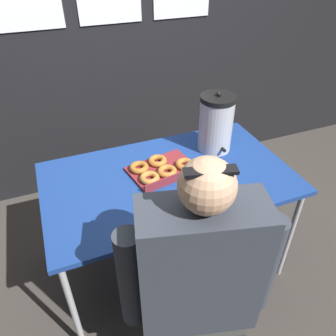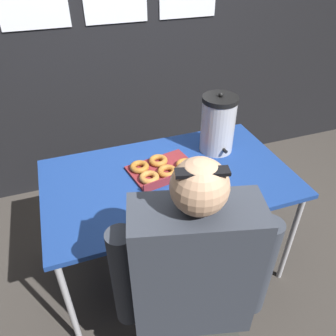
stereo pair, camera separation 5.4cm
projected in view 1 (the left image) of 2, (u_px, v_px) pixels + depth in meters
ground_plane at (168, 260)px, 2.28m from camera, size 12.00×12.00×0.00m
back_wall at (111, 32)px, 2.40m from camera, size 6.00×0.11×2.50m
folding_table at (169, 183)px, 1.87m from camera, size 1.39×0.82×0.74m
donut_box at (161, 169)px, 1.86m from camera, size 0.41×0.32×0.05m
coffee_urn at (216, 123)px, 1.98m from camera, size 0.21×0.24×0.38m
cell_phone at (154, 211)px, 1.61m from camera, size 0.13×0.15×0.01m
person_seated at (197, 294)px, 1.39m from camera, size 0.63×0.35×1.30m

